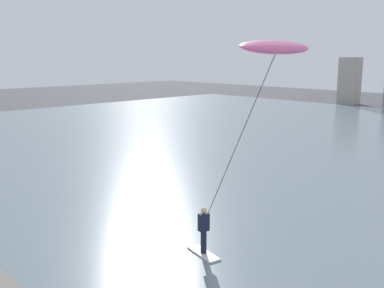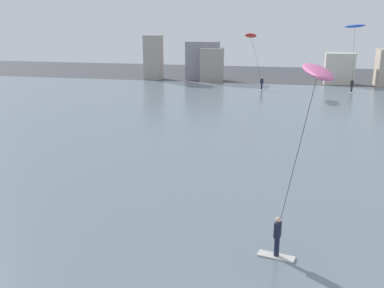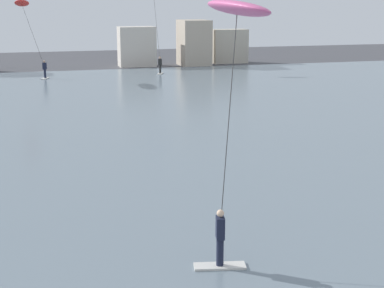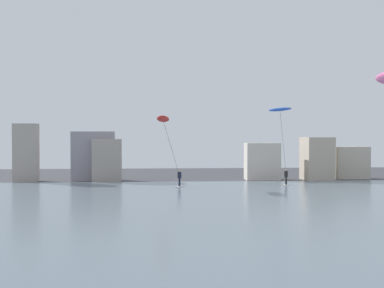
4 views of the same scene
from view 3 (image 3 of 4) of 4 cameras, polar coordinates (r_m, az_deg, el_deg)
water_bay at (r=34.99m, az=-10.77°, el=2.01°), size 84.00×52.00×0.10m
far_shore_buildings at (r=63.14m, az=-12.16°, el=9.45°), size 40.64×4.52×6.43m
kitesurfer_pink at (r=16.79m, az=4.30°, el=11.52°), size 2.58×4.34×7.17m
kitesurfer_red at (r=54.79m, az=-16.05°, el=12.48°), size 2.93×3.39×7.19m
kitesurfer_blue at (r=58.86m, az=-3.69°, el=13.61°), size 2.55×4.21×8.08m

